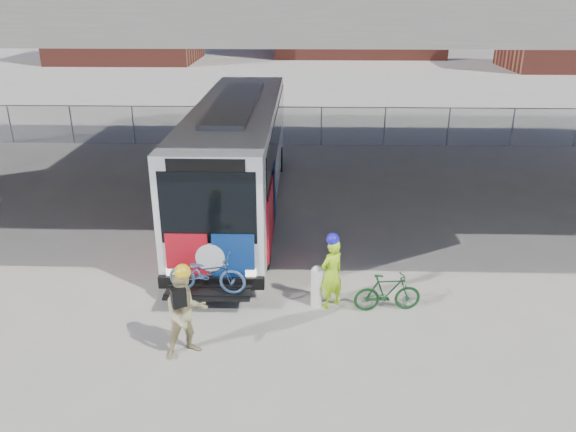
{
  "coord_description": "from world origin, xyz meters",
  "views": [
    {
      "loc": [
        0.18,
        -14.32,
        7.01
      ],
      "look_at": [
        -0.2,
        -1.05,
        1.6
      ],
      "focal_mm": 35.0,
      "sensor_mm": 36.0,
      "label": 1
    }
  ],
  "objects_px": {
    "bike_parked": "(387,293)",
    "cyclist_hivis": "(332,272)",
    "cyclist_tan": "(186,313)",
    "bollard": "(317,285)",
    "bus": "(238,148)"
  },
  "relations": [
    {
      "from": "bike_parked",
      "to": "bus",
      "type": "bearing_deg",
      "value": 26.82
    },
    {
      "from": "bike_parked",
      "to": "bollard",
      "type": "bearing_deg",
      "value": 78.21
    },
    {
      "from": "bus",
      "to": "bollard",
      "type": "xyz_separation_m",
      "value": [
        2.52,
        -6.32,
        -1.55
      ]
    },
    {
      "from": "bus",
      "to": "bollard",
      "type": "distance_m",
      "value": 6.98
    },
    {
      "from": "cyclist_hivis",
      "to": "bike_parked",
      "type": "height_order",
      "value": "cyclist_hivis"
    },
    {
      "from": "bike_parked",
      "to": "cyclist_hivis",
      "type": "bearing_deg",
      "value": 76.66
    },
    {
      "from": "cyclist_tan",
      "to": "cyclist_hivis",
      "type": "bearing_deg",
      "value": 4.3
    },
    {
      "from": "bus",
      "to": "cyclist_tan",
      "type": "xyz_separation_m",
      "value": [
        -0.15,
        -8.29,
        -1.14
      ]
    },
    {
      "from": "bus",
      "to": "cyclist_tan",
      "type": "height_order",
      "value": "bus"
    },
    {
      "from": "bollard",
      "to": "bike_parked",
      "type": "xyz_separation_m",
      "value": [
        1.63,
        -0.17,
        -0.09
      ]
    },
    {
      "from": "bus",
      "to": "cyclist_hivis",
      "type": "height_order",
      "value": "bus"
    },
    {
      "from": "cyclist_hivis",
      "to": "bollard",
      "type": "bearing_deg",
      "value": -38.7
    },
    {
      "from": "cyclist_hivis",
      "to": "bus",
      "type": "bearing_deg",
      "value": -104.32
    },
    {
      "from": "cyclist_tan",
      "to": "bike_parked",
      "type": "height_order",
      "value": "cyclist_tan"
    },
    {
      "from": "cyclist_hivis",
      "to": "bike_parked",
      "type": "xyz_separation_m",
      "value": [
        1.29,
        -0.17,
        -0.43
      ]
    }
  ]
}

